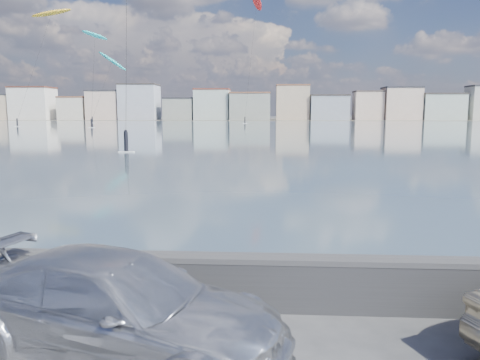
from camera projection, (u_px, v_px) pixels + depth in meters
The scene contains 9 objects.
bay_water at pixel (261, 129), 96.30m from camera, with size 500.00×177.00×0.00m, color #3B5163.
far_shore_strip at pixel (265, 119), 203.44m from camera, with size 500.00×60.00×0.00m, color #4C473D.
seawall at pixel (181, 277), 8.53m from camera, with size 400.00×0.36×1.08m.
far_buildings at pixel (268, 105), 188.65m from camera, with size 240.79×13.26×14.60m.
car_silver at pixel (117, 307), 6.81m from camera, with size 2.12×5.22×1.51m, color silver.
kitesurfer_2 at pixel (112, 61), 148.24m from camera, with size 9.55×10.81×22.97m.
kitesurfer_7 at pixel (51, 14), 118.90m from camera, with size 9.95×18.47×30.31m.
kitesurfer_8 at pixel (257, 3), 140.85m from camera, with size 5.85×13.27×38.74m.
kitesurfer_10 at pixel (95, 37), 113.20m from camera, with size 7.20×19.09×22.80m.
Camera 1 is at (1.58, -5.40, 3.59)m, focal length 35.00 mm.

